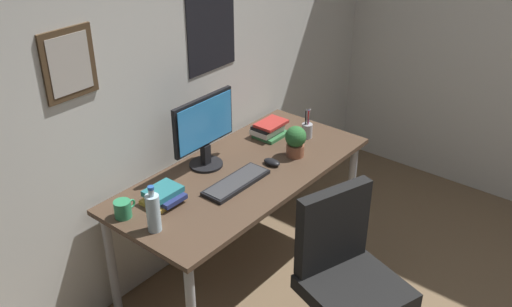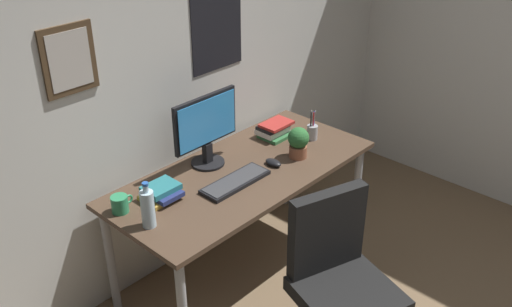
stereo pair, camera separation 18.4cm
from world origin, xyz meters
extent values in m
cube|color=silver|center=(0.00, 2.15, 1.30)|extent=(4.40, 0.08, 2.60)
cube|color=#4C3823|center=(-0.56, 2.11, 1.52)|extent=(0.28, 0.02, 0.34)
cube|color=beige|center=(-0.56, 2.09, 1.52)|extent=(0.22, 0.00, 0.28)
cube|color=black|center=(0.41, 2.11, 1.49)|extent=(0.40, 0.01, 0.56)
cube|color=#4C3828|center=(0.20, 1.70, 0.72)|extent=(1.65, 0.74, 0.03)
cylinder|color=#9EA0A5|center=(0.97, 1.39, 0.35)|extent=(0.05, 0.05, 0.71)
cylinder|color=#9EA0A5|center=(-0.56, 2.01, 0.35)|extent=(0.05, 0.05, 0.71)
cylinder|color=#9EA0A5|center=(0.97, 2.01, 0.35)|extent=(0.05, 0.05, 0.71)
cube|color=black|center=(0.01, 0.81, 0.46)|extent=(0.58, 0.58, 0.08)
cube|color=black|center=(0.07, 1.00, 0.72)|extent=(0.42, 0.20, 0.45)
cylinder|color=black|center=(0.12, 1.91, 0.74)|extent=(0.20, 0.20, 0.01)
cube|color=black|center=(0.12, 1.91, 0.81)|extent=(0.05, 0.04, 0.12)
cube|color=black|center=(0.12, 1.92, 1.02)|extent=(0.46, 0.02, 0.30)
cube|color=#338CD8|center=(0.12, 1.90, 1.02)|extent=(0.43, 0.00, 0.27)
cube|color=black|center=(0.07, 1.63, 0.75)|extent=(0.43, 0.15, 0.02)
cube|color=#38383A|center=(0.07, 1.63, 0.76)|extent=(0.41, 0.13, 0.00)
ellipsoid|color=black|center=(0.37, 1.61, 0.75)|extent=(0.06, 0.11, 0.04)
cylinder|color=silver|center=(-0.51, 1.66, 0.84)|extent=(0.07, 0.07, 0.20)
cylinder|color=silver|center=(-0.51, 1.66, 0.96)|extent=(0.03, 0.03, 0.04)
cylinder|color=#2659B2|center=(-0.51, 1.66, 0.98)|extent=(0.03, 0.03, 0.01)
cylinder|color=#2D8C59|center=(-0.54, 1.87, 0.78)|extent=(0.09, 0.09, 0.09)
torus|color=#2D8C59|center=(-0.48, 1.87, 0.79)|extent=(0.05, 0.01, 0.05)
cylinder|color=brown|center=(0.55, 1.57, 0.77)|extent=(0.11, 0.11, 0.07)
sphere|color=#2D6B33|center=(0.55, 1.57, 0.87)|extent=(0.13, 0.13, 0.13)
ellipsoid|color=#287A38|center=(0.52, 1.60, 0.87)|extent=(0.07, 0.08, 0.02)
ellipsoid|color=#287A38|center=(0.58, 1.60, 0.87)|extent=(0.07, 0.08, 0.02)
ellipsoid|color=#287A38|center=(0.52, 1.54, 0.89)|extent=(0.08, 0.07, 0.02)
cylinder|color=#9EA0A5|center=(0.80, 1.65, 0.78)|extent=(0.07, 0.07, 0.09)
cylinder|color=#263FBF|center=(0.81, 1.65, 0.86)|extent=(0.01, 0.01, 0.13)
cylinder|color=red|center=(0.79, 1.65, 0.86)|extent=(0.01, 0.01, 0.13)
cylinder|color=black|center=(0.79, 1.66, 0.86)|extent=(0.01, 0.01, 0.13)
cylinder|color=#9EA0A5|center=(0.81, 1.65, 0.87)|extent=(0.01, 0.03, 0.14)
cylinder|color=#9EA0A5|center=(0.79, 1.65, 0.87)|extent=(0.01, 0.02, 0.14)
cube|color=gold|center=(-0.31, 1.82, 0.75)|extent=(0.20, 0.16, 0.02)
cube|color=navy|center=(-0.30, 1.80, 0.77)|extent=(0.15, 0.17, 0.03)
cube|color=#26727A|center=(-0.31, 1.82, 0.80)|extent=(0.18, 0.14, 0.03)
cube|color=#33723F|center=(0.66, 1.85, 0.75)|extent=(0.20, 0.16, 0.02)
cube|color=silver|center=(0.66, 1.87, 0.78)|extent=(0.20, 0.14, 0.03)
cube|color=black|center=(0.66, 1.87, 0.80)|extent=(0.20, 0.13, 0.02)
cube|color=#B22D28|center=(0.67, 1.85, 0.82)|extent=(0.21, 0.14, 0.02)
camera|label=1|loc=(-1.97, -0.17, 2.42)|focal=39.92mm
camera|label=2|loc=(-1.85, -0.31, 2.42)|focal=39.92mm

